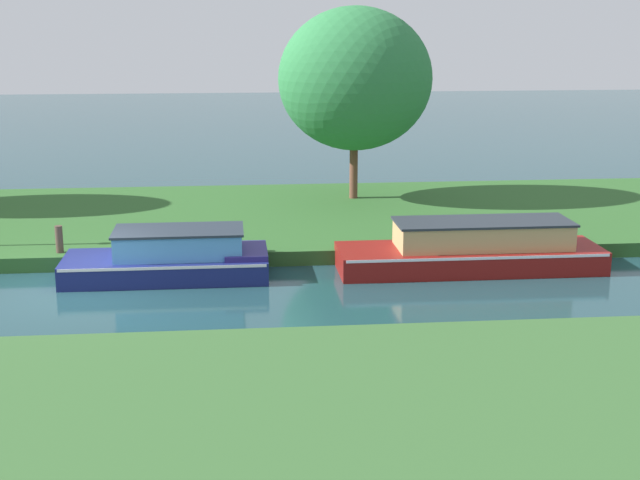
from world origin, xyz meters
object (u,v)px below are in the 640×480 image
object	(u,v)px
maroon_barge	(474,249)
mooring_post_near	(59,239)
willow_tree_centre	(355,79)
navy_narrowboat	(172,258)

from	to	relation	value
maroon_barge	mooring_post_near	xyz separation A→B (m)	(-10.84, 1.32, 0.21)
maroon_barge	willow_tree_centre	xyz separation A→B (m)	(-2.10, 7.76, 3.92)
maroon_barge	mooring_post_near	distance (m)	10.92
willow_tree_centre	mooring_post_near	xyz separation A→B (m)	(-8.74, -6.44, -3.70)
maroon_barge	mooring_post_near	size ratio (longest dim) A/B	9.54
willow_tree_centre	maroon_barge	bearing A→B (deg)	-74.86
maroon_barge	willow_tree_centre	bearing A→B (deg)	105.14
navy_narrowboat	mooring_post_near	distance (m)	3.31
maroon_barge	willow_tree_centre	size ratio (longest dim) A/B	1.07
willow_tree_centre	mooring_post_near	distance (m)	11.47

